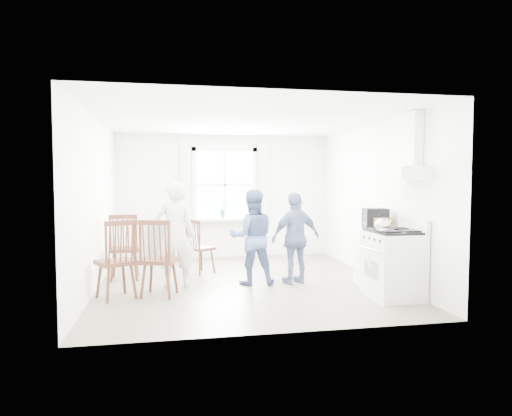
% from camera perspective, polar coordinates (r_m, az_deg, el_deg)
% --- Properties ---
extents(room_shell, '(4.62, 5.12, 2.64)m').
position_cam_1_polar(room_shell, '(7.28, -1.62, 0.76)').
color(room_shell, '#746C59').
rests_on(room_shell, ground).
extents(window_assembly, '(1.88, 0.24, 1.70)m').
position_cam_1_polar(window_assembly, '(9.70, -3.93, 2.40)').
color(window_assembly, white).
rests_on(window_assembly, room_shell).
extents(range_hood, '(0.45, 0.76, 0.94)m').
position_cam_1_polar(range_hood, '(6.67, 18.27, 5.49)').
color(range_hood, white).
rests_on(range_hood, room_shell).
extents(shelf_unit, '(0.40, 0.30, 0.80)m').
position_cam_1_polar(shelf_unit, '(9.60, -12.16, -4.04)').
color(shelf_unit, gray).
rests_on(shelf_unit, ground).
extents(gas_stove, '(0.68, 0.76, 1.12)m').
position_cam_1_polar(gas_stove, '(6.69, 16.82, -6.67)').
color(gas_stove, silver).
rests_on(gas_stove, ground).
extents(kettle, '(0.19, 0.19, 0.27)m').
position_cam_1_polar(kettle, '(6.42, 15.52, -2.05)').
color(kettle, silver).
rests_on(kettle, gas_stove).
extents(low_cabinet, '(0.50, 0.55, 0.90)m').
position_cam_1_polar(low_cabinet, '(7.35, 14.76, -6.00)').
color(low_cabinet, white).
rests_on(low_cabinet, ground).
extents(stereo_stack, '(0.39, 0.36, 0.31)m').
position_cam_1_polar(stereo_stack, '(7.28, 14.68, -1.28)').
color(stereo_stack, black).
rests_on(stereo_stack, low_cabinet).
extents(cardboard_box, '(0.29, 0.22, 0.18)m').
position_cam_1_polar(cardboard_box, '(7.15, 15.57, -1.91)').
color(cardboard_box, olive).
rests_on(cardboard_box, low_cabinet).
extents(windsor_chair_a, '(0.48, 0.47, 1.10)m').
position_cam_1_polar(windsor_chair_a, '(7.75, -16.20, -3.86)').
color(windsor_chair_a, '#412015').
rests_on(windsor_chair_a, ground).
extents(windsor_chair_b, '(0.58, 0.57, 1.11)m').
position_cam_1_polar(windsor_chair_b, '(6.52, -12.35, -5.14)').
color(windsor_chair_b, '#412015').
rests_on(windsor_chair_b, ground).
extents(windsor_chair_c, '(0.63, 0.63, 1.12)m').
position_cam_1_polar(windsor_chair_c, '(6.52, -16.75, -5.17)').
color(windsor_chair_c, '#412015').
rests_on(windsor_chair_c, ground).
extents(person_left, '(0.60, 0.60, 1.63)m').
position_cam_1_polar(person_left, '(7.11, -10.06, -3.30)').
color(person_left, silver).
rests_on(person_left, ground).
extents(person_mid, '(0.76, 0.76, 1.50)m').
position_cam_1_polar(person_mid, '(7.21, -0.50, -3.66)').
color(person_mid, '#4D5D90').
rests_on(person_mid, ground).
extents(person_right, '(1.06, 1.06, 1.46)m').
position_cam_1_polar(person_right, '(7.29, 4.99, -3.75)').
color(person_right, navy).
rests_on(person_right, ground).
extents(potted_plant, '(0.23, 0.23, 0.37)m').
position_cam_1_polar(potted_plant, '(9.63, -4.10, -0.16)').
color(potted_plant, '#306D34').
rests_on(potted_plant, window_assembly).
extents(windsor_chair_d, '(0.56, 0.56, 0.97)m').
position_cam_1_polar(windsor_chair_d, '(8.07, -7.53, -4.04)').
color(windsor_chair_d, '#412015').
rests_on(windsor_chair_d, ground).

